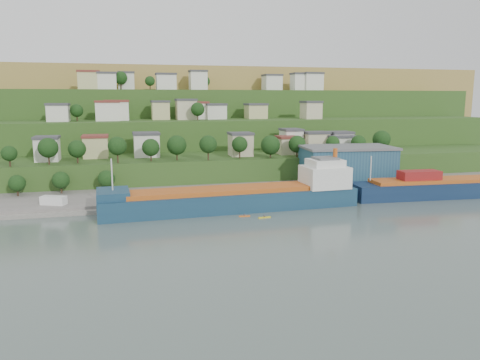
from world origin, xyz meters
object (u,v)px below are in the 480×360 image
object	(u,v)px
cargo_ship_far	(454,187)
caravan	(54,202)
cargo_ship_near	(240,199)
warehouse	(347,164)
kayak_orange	(244,216)

from	to	relation	value
cargo_ship_far	caravan	bearing A→B (deg)	179.23
cargo_ship_near	cargo_ship_far	world-z (taller)	cargo_ship_near
caravan	warehouse	bearing A→B (deg)	30.61
cargo_ship_far	kayak_orange	distance (m)	73.06
cargo_ship_far	warehouse	distance (m)	34.94
cargo_ship_near	kayak_orange	bearing A→B (deg)	-98.30
cargo_ship_far	caravan	size ratio (longest dim) A/B	9.49
kayak_orange	warehouse	bearing A→B (deg)	41.21
cargo_ship_near	caravan	size ratio (longest dim) A/B	10.77
cargo_ship_near	warehouse	size ratio (longest dim) A/B	2.24
cargo_ship_far	warehouse	world-z (taller)	cargo_ship_far
warehouse	kayak_orange	world-z (taller)	warehouse
cargo_ship_far	caravan	world-z (taller)	cargo_ship_far
kayak_orange	cargo_ship_far	bearing A→B (deg)	14.82
cargo_ship_far	warehouse	xyz separation A→B (m)	(-27.66, 20.58, 5.69)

